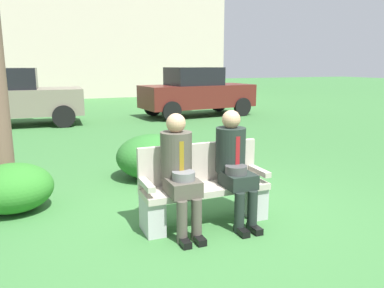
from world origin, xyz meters
TOP-DOWN VIEW (x-y plane):
  - ground_plane at (0.00, 0.00)m, footprint 80.00×80.00m
  - park_bench at (-0.11, -0.19)m, footprint 1.45×0.44m
  - seated_man_left at (-0.45, -0.32)m, footprint 0.34×0.72m
  - seated_man_right at (0.21, -0.32)m, footprint 0.34×0.72m
  - shrub_near_bench at (-0.17, 1.71)m, footprint 1.12×1.03m
  - shrub_mid_lawn at (-2.15, 0.98)m, footprint 0.96×0.88m
  - parked_car_near at (-2.48, 8.27)m, footprint 3.96×1.85m
  - parked_car_far at (3.38, 8.30)m, footprint 4.04×2.04m

SIDE VIEW (x-z plane):
  - ground_plane at x=0.00m, z-range 0.00..0.00m
  - shrub_mid_lawn at x=-2.15m, z-range 0.00..0.60m
  - shrub_near_bench at x=-0.17m, z-range 0.00..0.70m
  - park_bench at x=-0.11m, z-range -0.05..0.85m
  - seated_man_left at x=-0.45m, z-range 0.07..1.35m
  - seated_man_right at x=0.21m, z-range 0.07..1.36m
  - parked_car_near at x=-2.48m, z-range 0.00..1.68m
  - parked_car_far at x=3.38m, z-range 0.00..1.68m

